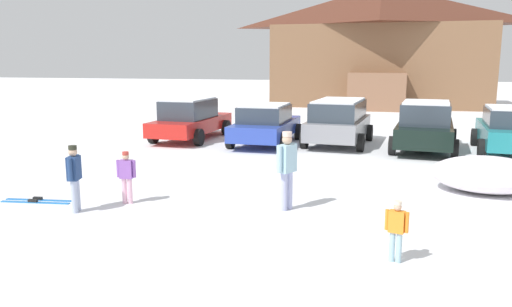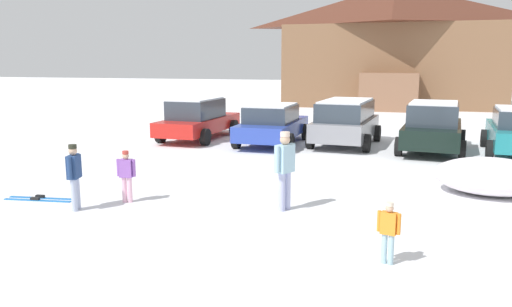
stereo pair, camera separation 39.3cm
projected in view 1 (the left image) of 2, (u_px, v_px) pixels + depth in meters
The scene contains 13 objects.
ground at pixel (125, 279), 7.20m from camera, with size 160.00×160.00×0.00m, color white.
ski_lodge at pixel (380, 45), 35.56m from camera, with size 15.23×9.20×8.37m.
parked_red_sedan at pixel (191, 119), 20.06m from camera, with size 2.26×4.80×1.66m.
parked_blue_hatchback at pixel (266, 124), 18.88m from camera, with size 2.24×4.49×1.53m.
parked_grey_wagon at pixel (339, 120), 18.76m from camera, with size 2.49×4.36×1.70m.
parked_black_sedan at pixel (425, 126), 17.52m from camera, with size 2.50×4.60×1.74m.
parked_teal_hatchback at pixel (509, 130), 16.97m from camera, with size 2.35×4.48×1.61m.
skier_child_in_orange_jacket at pixel (396, 228), 7.71m from camera, with size 0.36×0.20×0.99m.
skier_adult_in_blue_parka at pixel (287, 166), 10.40m from camera, with size 0.39×0.57×1.67m.
skier_teen_in_navy_coat at pixel (74, 175), 10.27m from camera, with size 0.28×0.51×1.41m.
skier_child_in_purple_jacket at pixel (126, 174), 10.92m from camera, with size 0.43×0.21×1.16m.
pair_of_skis at pixel (37, 201), 11.17m from camera, with size 1.62×0.50×0.08m.
plowed_snow_pile at pixel (487, 174), 12.00m from camera, with size 2.59×2.07×0.84m, color white.
Camera 1 is at (3.52, -6.06, 3.08)m, focal length 35.00 mm.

